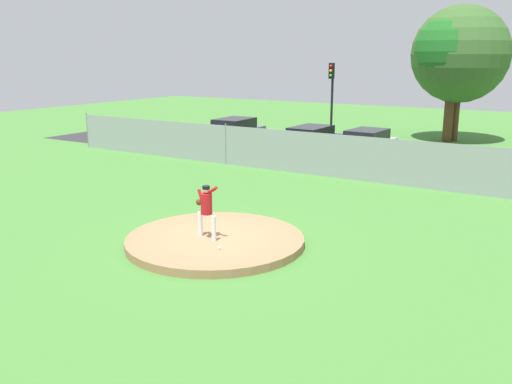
# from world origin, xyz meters

# --- Properties ---
(ground_plane) EXTENTS (80.00, 80.00, 0.00)m
(ground_plane) POSITION_xyz_m (0.00, 6.00, 0.00)
(ground_plane) COLOR #427A33
(asphalt_strip) EXTENTS (44.00, 7.00, 0.01)m
(asphalt_strip) POSITION_xyz_m (0.00, 14.50, 0.00)
(asphalt_strip) COLOR #2B2B2D
(asphalt_strip) RESTS_ON ground_plane
(pitchers_mound) EXTENTS (5.08, 5.08, 0.23)m
(pitchers_mound) POSITION_xyz_m (0.00, 0.00, 0.12)
(pitchers_mound) COLOR #99704C
(pitchers_mound) RESTS_ON ground_plane
(pitcher_youth) EXTENTS (0.83, 0.32, 1.58)m
(pitcher_youth) POSITION_xyz_m (-0.12, -0.23, 1.17)
(pitcher_youth) COLOR silver
(pitcher_youth) RESTS_ON pitchers_mound
(baseball) EXTENTS (0.07, 0.07, 0.07)m
(baseball) POSITION_xyz_m (0.70, -0.78, 0.27)
(baseball) COLOR white
(baseball) RESTS_ON pitchers_mound
(chainlink_fence) EXTENTS (33.05, 0.07, 2.03)m
(chainlink_fence) POSITION_xyz_m (0.00, 10.00, 0.97)
(chainlink_fence) COLOR gray
(chainlink_fence) RESTS_ON ground_plane
(parked_car_silver) EXTENTS (1.94, 4.12, 1.67)m
(parked_car_silver) POSITION_xyz_m (-0.83, 14.08, 0.80)
(parked_car_silver) COLOR #B7BABF
(parked_car_silver) RESTS_ON ground_plane
(parked_car_navy) EXTENTS (1.92, 4.68, 1.60)m
(parked_car_navy) POSITION_xyz_m (-4.05, 14.25, 0.77)
(parked_car_navy) COLOR #161E4C
(parked_car_navy) RESTS_ON ground_plane
(parked_car_slate) EXTENTS (2.08, 4.52, 1.65)m
(parked_car_slate) POSITION_xyz_m (-9.40, 14.90, 0.79)
(parked_car_slate) COLOR slate
(parked_car_slate) RESTS_ON ground_plane
(traffic_cone_orange) EXTENTS (0.40, 0.40, 0.55)m
(traffic_cone_orange) POSITION_xyz_m (0.95, 16.62, 0.26)
(traffic_cone_orange) COLOR orange
(traffic_cone_orange) RESTS_ON asphalt_strip
(traffic_light_near) EXTENTS (0.28, 0.46, 4.84)m
(traffic_light_near) POSITION_xyz_m (-4.73, 18.31, 3.31)
(traffic_light_near) COLOR black
(traffic_light_near) RESTS_ON ground_plane
(tree_leaning_west) EXTENTS (4.81, 4.81, 7.90)m
(tree_leaning_west) POSITION_xyz_m (0.97, 23.39, 5.46)
(tree_leaning_west) COLOR #4C331E
(tree_leaning_west) RESTS_ON ground_plane
(tree_bushy_near) EXTENTS (5.90, 5.90, 8.29)m
(tree_bushy_near) POSITION_xyz_m (1.23, 23.96, 5.33)
(tree_bushy_near) COLOR #4C331E
(tree_bushy_near) RESTS_ON ground_plane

